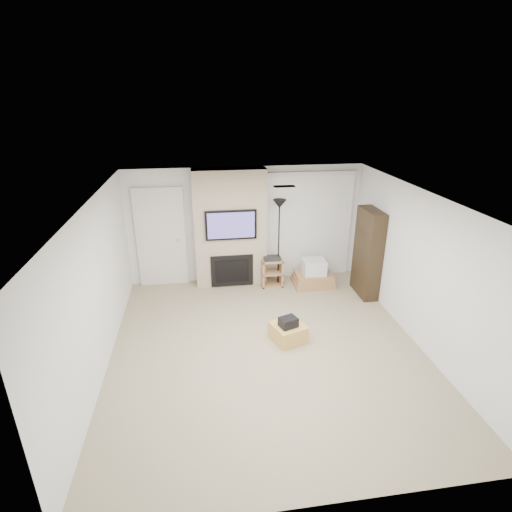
{
  "coord_description": "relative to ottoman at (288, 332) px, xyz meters",
  "views": [
    {
      "loc": [
        -0.97,
        -5.42,
        3.89
      ],
      "look_at": [
        0.0,
        1.2,
        1.15
      ],
      "focal_mm": 28.0,
      "sensor_mm": 36.0,
      "label": 1
    }
  ],
  "objects": [
    {
      "name": "black_bag",
      "position": [
        -0.01,
        -0.05,
        0.23
      ],
      "size": [
        0.34,
        0.3,
        0.16
      ],
      "primitive_type": "cube",
      "rotation": [
        0.0,
        0.0,
        0.34
      ],
      "color": "black",
      "rests_on": "ottoman"
    },
    {
      "name": "floor_lamp",
      "position": [
        0.25,
        2.16,
        1.34
      ],
      "size": [
        0.28,
        0.28,
        1.89
      ],
      "color": "black",
      "rests_on": "floor"
    },
    {
      "name": "box_stack",
      "position": [
        1.01,
        2.01,
        0.07
      ],
      "size": [
        0.87,
        0.67,
        0.58
      ],
      "color": "#AB7A4F",
      "rests_on": "floor"
    },
    {
      "name": "wall_front",
      "position": [
        -0.4,
        -2.92,
        1.1
      ],
      "size": [
        5.0,
        0.0,
        2.5
      ],
      "primitive_type": "cube",
      "rotation": [
        1.57,
        0.0,
        0.0
      ],
      "color": "white",
      "rests_on": "ground"
    },
    {
      "name": "vertical_blinds",
      "position": [
        1.0,
        2.52,
        1.12
      ],
      "size": [
        1.98,
        0.1,
        2.37
      ],
      "color": "silver",
      "rests_on": "floor"
    },
    {
      "name": "floor",
      "position": [
        -0.4,
        -0.17,
        -0.15
      ],
      "size": [
        5.0,
        5.5,
        0.0
      ],
      "primitive_type": "cube",
      "color": "tan",
      "rests_on": "ground"
    },
    {
      "name": "fireplace_wall",
      "position": [
        -0.75,
        2.37,
        1.09
      ],
      "size": [
        1.5,
        0.47,
        2.5
      ],
      "color": "tan",
      "rests_on": "floor"
    },
    {
      "name": "wall_left",
      "position": [
        -2.9,
        -0.17,
        1.1
      ],
      "size": [
        0.0,
        5.5,
        2.5
      ],
      "primitive_type": "cube",
      "rotation": [
        1.57,
        0.0,
        1.57
      ],
      "color": "white",
      "rests_on": "ground"
    },
    {
      "name": "ceiling",
      "position": [
        -0.4,
        -0.17,
        2.35
      ],
      "size": [
        5.0,
        5.5,
        0.0
      ],
      "primitive_type": "cube",
      "color": "white",
      "rests_on": "wall_back"
    },
    {
      "name": "entry_door",
      "position": [
        -2.2,
        2.54,
        0.9
      ],
      "size": [
        1.02,
        0.11,
        2.14
      ],
      "color": "silver",
      "rests_on": "floor"
    },
    {
      "name": "hvac_vent",
      "position": [
        0.0,
        0.63,
        2.35
      ],
      "size": [
        0.35,
        0.18,
        0.01
      ],
      "primitive_type": "cube",
      "color": "silver",
      "rests_on": "ceiling"
    },
    {
      "name": "wall_back",
      "position": [
        -0.4,
        2.58,
        1.1
      ],
      "size": [
        5.0,
        0.0,
        2.5
      ],
      "primitive_type": "cube",
      "rotation": [
        1.57,
        0.0,
        0.0
      ],
      "color": "white",
      "rests_on": "ground"
    },
    {
      "name": "ottoman",
      "position": [
        0.0,
        0.0,
        0.0
      ],
      "size": [
        0.64,
        0.64,
        0.3
      ],
      "primitive_type": "cube",
      "rotation": [
        0.0,
        0.0,
        0.34
      ],
      "color": "tan",
      "rests_on": "floor"
    },
    {
      "name": "bookshelf",
      "position": [
        1.94,
        1.45,
        0.75
      ],
      "size": [
        0.3,
        0.8,
        1.8
      ],
      "color": "black",
      "rests_on": "floor"
    },
    {
      "name": "wall_right",
      "position": [
        2.1,
        -0.17,
        1.1
      ],
      "size": [
        0.0,
        5.5,
        2.5
      ],
      "primitive_type": "cube",
      "rotation": [
        1.57,
        0.0,
        1.57
      ],
      "color": "white",
      "rests_on": "ground"
    },
    {
      "name": "av_stand",
      "position": [
        0.11,
        2.12,
        0.2
      ],
      "size": [
        0.45,
        0.38,
        0.66
      ],
      "color": "tan",
      "rests_on": "floor"
    }
  ]
}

